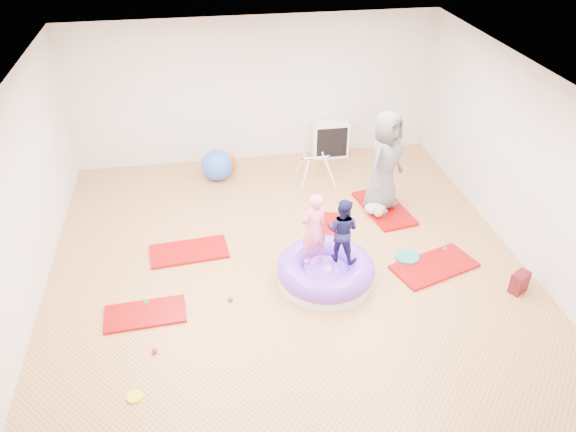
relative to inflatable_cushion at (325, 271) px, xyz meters
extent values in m
cube|color=#D08B46|center=(-0.47, 0.12, -0.17)|extent=(7.00, 8.00, 0.01)
cube|color=white|center=(-0.47, 0.12, 2.63)|extent=(7.00, 8.00, 0.01)
cube|color=silver|center=(-0.47, 4.12, 1.23)|extent=(7.00, 0.01, 2.80)
cube|color=silver|center=(-3.97, 0.12, 1.23)|extent=(0.01, 8.00, 2.80)
cube|color=silver|center=(3.03, 0.12, 1.23)|extent=(0.01, 8.00, 2.80)
cube|color=#A2000F|center=(-2.54, -0.30, -0.15)|extent=(1.10, 0.59, 0.04)
cube|color=#A2000F|center=(-1.93, 1.01, -0.15)|extent=(1.23, 0.69, 0.05)
cube|color=#A2000F|center=(0.26, 1.23, -0.15)|extent=(0.80, 1.17, 0.04)
cube|color=#A2000F|center=(1.67, 0.01, -0.15)|extent=(1.38, 0.98, 0.05)
cube|color=#A2000F|center=(1.44, 1.71, -0.15)|extent=(0.84, 1.38, 0.05)
cylinder|color=silver|center=(0.00, 0.00, -0.10)|extent=(1.36, 1.36, 0.15)
torus|color=#7434DE|center=(0.00, 0.00, 0.05)|extent=(1.41, 1.41, 0.37)
ellipsoid|color=#7434DE|center=(0.00, 0.00, -0.04)|extent=(0.75, 0.75, 0.34)
imported|color=pink|center=(-0.18, 0.02, 0.78)|extent=(0.46, 0.38, 1.09)
imported|color=#13143D|center=(0.22, 0.02, 0.72)|extent=(0.59, 0.56, 0.97)
imported|color=#5D5D5E|center=(1.38, 1.74, 0.75)|extent=(1.00, 0.98, 1.74)
ellipsoid|color=silver|center=(1.22, 1.55, -0.01)|extent=(0.37, 0.24, 0.21)
sphere|color=tan|center=(1.22, 1.38, 0.01)|extent=(0.17, 0.17, 0.17)
sphere|color=#198926|center=(2.00, 0.38, -0.14)|extent=(0.07, 0.07, 0.07)
sphere|color=#198926|center=(-1.39, -0.21, -0.14)|extent=(0.07, 0.07, 0.07)
sphere|color=#198926|center=(-2.53, -0.10, -0.14)|extent=(0.07, 0.07, 0.07)
sphere|color=blue|center=(-0.21, -0.32, -0.14)|extent=(0.07, 0.07, 0.07)
sphere|color=#198926|center=(1.41, 2.31, -0.14)|extent=(0.07, 0.07, 0.07)
sphere|color=#BD1135|center=(-2.39, -1.01, -0.14)|extent=(0.07, 0.07, 0.07)
sphere|color=blue|center=(-1.33, 3.31, 0.12)|extent=(0.59, 0.59, 0.59)
sphere|color=#D44A06|center=(-1.14, 3.56, 0.03)|extent=(0.40, 0.40, 0.40)
cylinder|color=white|center=(0.24, 2.69, 0.10)|extent=(0.19, 0.20, 0.51)
cylinder|color=white|center=(0.24, 3.12, 0.10)|extent=(0.19, 0.20, 0.51)
cylinder|color=white|center=(0.71, 2.69, 0.10)|extent=(0.19, 0.20, 0.51)
cylinder|color=white|center=(0.71, 3.12, 0.10)|extent=(0.19, 0.20, 0.51)
cylinder|color=white|center=(0.47, 2.91, 0.32)|extent=(0.49, 0.03, 0.03)
sphere|color=#BD1135|center=(0.23, 2.91, 0.32)|extent=(0.06, 0.06, 0.06)
sphere|color=blue|center=(0.72, 2.91, 0.32)|extent=(0.06, 0.06, 0.06)
cube|color=white|center=(0.99, 3.92, 0.19)|extent=(0.72, 0.35, 0.72)
cube|color=black|center=(0.99, 3.75, 0.19)|extent=(0.62, 0.02, 0.62)
cube|color=white|center=(0.99, 3.86, 0.19)|extent=(0.02, 0.24, 0.63)
cube|color=white|center=(0.99, 3.86, 0.19)|extent=(0.63, 0.24, 0.02)
cylinder|color=teal|center=(1.34, 0.26, -0.13)|extent=(0.36, 0.36, 0.08)
cube|color=maroon|center=(2.63, -0.69, -0.02)|extent=(0.32, 0.28, 0.31)
cylinder|color=yellow|center=(-2.60, -1.66, -0.16)|extent=(0.19, 0.19, 0.03)
camera|label=1|loc=(-1.60, -6.13, 5.02)|focal=35.00mm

